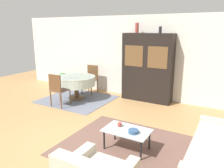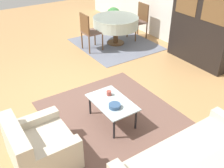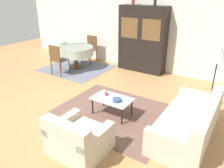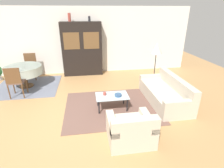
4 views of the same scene
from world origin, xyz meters
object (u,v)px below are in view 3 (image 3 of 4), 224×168
at_px(potted_plant, 65,49).
at_px(couch, 190,123).
at_px(dining_chair_far, 90,47).
at_px(dining_table, 75,51).
at_px(bowl, 117,100).
at_px(floor_lamp, 219,55).
at_px(vase_short, 155,2).
at_px(armchair, 78,139).
at_px(display_cabinet, 142,39).
at_px(dining_chair_near, 58,58).
at_px(cup, 106,94).
at_px(coffee_table, 112,100).
at_px(vase_tall, 133,0).

bearing_deg(potted_plant, couch, -24.35).
height_order(couch, dining_chair_far, dining_chair_far).
xyz_separation_m(dining_table, bowl, (2.98, -2.05, -0.17)).
relative_size(floor_lamp, vase_short, 8.00).
relative_size(armchair, display_cabinet, 0.43).
relative_size(dining_chair_near, potted_plant, 1.58).
height_order(armchair, floor_lamp, floor_lamp).
bearing_deg(bowl, dining_chair_far, 135.82).
bearing_deg(couch, cup, 93.53).
distance_m(floor_lamp, vase_short, 2.85).
bearing_deg(floor_lamp, dining_chair_near, -176.24).
height_order(dining_table, vase_short, vase_short).
relative_size(dining_chair_near, floor_lamp, 0.64).
xyz_separation_m(couch, dining_chair_near, (-4.46, 0.97, 0.30)).
xyz_separation_m(floor_lamp, bowl, (-1.61, -1.50, -0.87)).
relative_size(coffee_table, dining_chair_near, 0.89).
height_order(dining_table, cup, dining_table).
bearing_deg(dining_table, cup, -36.29).
distance_m(vase_tall, vase_short, 0.75).
bearing_deg(display_cabinet, dining_table, -153.24).
bearing_deg(vase_short, couch, -54.16).
bearing_deg(vase_short, dining_table, -156.67).
bearing_deg(coffee_table, dining_table, 144.73).
distance_m(dining_chair_near, vase_short, 3.48).
xyz_separation_m(armchair, coffee_table, (-0.18, 1.35, 0.09)).
bearing_deg(armchair, dining_table, 131.94).
bearing_deg(armchair, cup, 104.90).
relative_size(bowl, potted_plant, 0.31).
height_order(display_cabinet, bowl, display_cabinet).
height_order(armchair, dining_table, dining_table).
distance_m(dining_table, dining_chair_near, 0.85).
bearing_deg(couch, display_cabinet, 40.20).
height_order(display_cabinet, vase_tall, vase_tall).
bearing_deg(vase_tall, bowl, -66.81).
relative_size(couch, armchair, 2.20).
bearing_deg(coffee_table, cup, 161.20).
distance_m(couch, cup, 1.85).
bearing_deg(armchair, couch, 46.26).
relative_size(dining_table, vase_tall, 4.08).
xyz_separation_m(armchair, vase_short, (-0.60, 4.37, 1.96)).
bearing_deg(vase_short, vase_tall, 180.00).
xyz_separation_m(couch, display_cabinet, (-2.41, 2.85, 0.80)).
distance_m(couch, vase_tall, 4.48).
bearing_deg(dining_chair_near, bowl, -22.01).
bearing_deg(display_cabinet, vase_short, 0.15).
bearing_deg(dining_chair_far, dining_chair_near, 90.00).
height_order(dining_chair_near, bowl, dining_chair_near).
bearing_deg(vase_tall, display_cabinet, -0.13).
relative_size(coffee_table, vase_short, 4.54).
distance_m(floor_lamp, bowl, 2.37).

